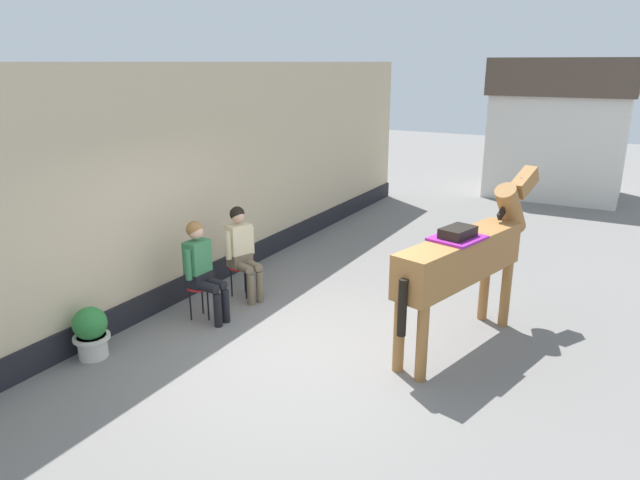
% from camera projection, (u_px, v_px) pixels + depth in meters
% --- Properties ---
extents(ground_plane, '(40.00, 40.00, 0.00)m').
position_uv_depth(ground_plane, '(393.00, 276.00, 9.58)').
color(ground_plane, slate).
extents(pub_facade_wall, '(0.34, 14.00, 3.40)m').
position_uv_depth(pub_facade_wall, '(210.00, 186.00, 9.04)').
color(pub_facade_wall, '#CCB793').
rests_on(pub_facade_wall, ground_plane).
extents(distant_cottage, '(3.40, 2.60, 3.50)m').
position_uv_depth(distant_cottage, '(560.00, 127.00, 14.90)').
color(distant_cottage, silver).
rests_on(distant_cottage, ground_plane).
extents(seated_visitor_near, '(0.61, 0.49, 1.39)m').
position_uv_depth(seated_visitor_near, '(201.00, 266.00, 7.74)').
color(seated_visitor_near, red).
rests_on(seated_visitor_near, ground_plane).
extents(seated_visitor_far, '(0.61, 0.49, 1.39)m').
position_uv_depth(seated_visitor_far, '(242.00, 248.00, 8.49)').
color(seated_visitor_far, red).
rests_on(seated_visitor_far, ground_plane).
extents(saddled_horse_center, '(1.05, 2.93, 2.06)m').
position_uv_depth(saddled_horse_center, '(466.00, 256.00, 6.96)').
color(saddled_horse_center, '#9E6B38').
rests_on(saddled_horse_center, ground_plane).
extents(flower_planter_near, '(0.43, 0.43, 0.64)m').
position_uv_depth(flower_planter_near, '(91.00, 332.00, 6.85)').
color(flower_planter_near, beige).
rests_on(flower_planter_near, ground_plane).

